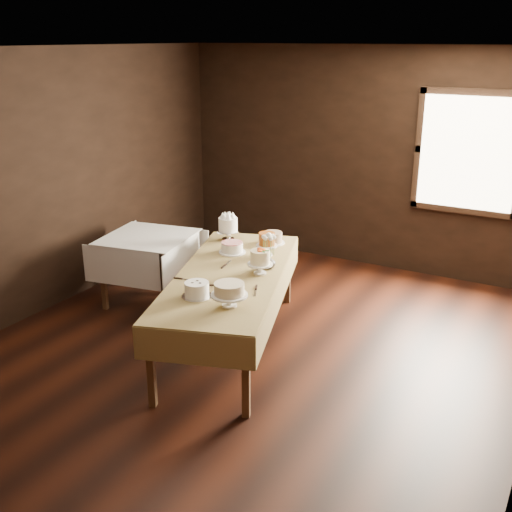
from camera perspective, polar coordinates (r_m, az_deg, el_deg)
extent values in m
cube|color=black|center=(5.99, -0.95, -9.15)|extent=(5.00, 6.00, 0.01)
cube|color=beige|center=(5.25, -1.13, 18.69)|extent=(5.00, 6.00, 0.01)
cube|color=black|center=(8.12, 9.87, 8.81)|extent=(5.00, 0.02, 2.80)
cube|color=black|center=(7.03, -19.02, 6.36)|extent=(0.02, 6.00, 2.80)
cube|color=#FFEABF|center=(7.70, 19.03, 8.97)|extent=(1.10, 0.05, 1.30)
cube|color=#452A16|center=(5.15, -9.67, -10.20)|extent=(0.08, 0.08, 0.70)
cube|color=#452A16|center=(7.14, -3.33, -1.22)|extent=(0.08, 0.08, 0.70)
cube|color=#452A16|center=(4.95, -0.92, -11.21)|extent=(0.08, 0.08, 0.70)
cube|color=#452A16|center=(7.00, 2.95, -1.66)|extent=(0.08, 0.08, 0.70)
cube|color=#452A16|center=(5.87, -2.41, -1.86)|extent=(1.63, 2.59, 0.04)
cube|color=tan|center=(5.86, -2.41, -1.63)|extent=(1.71, 2.66, 0.01)
cube|color=#452A16|center=(7.02, -13.92, -2.03)|extent=(0.06, 0.06, 0.73)
cube|color=#452A16|center=(7.61, -10.94, -0.09)|extent=(0.06, 0.06, 0.73)
cube|color=#452A16|center=(6.66, -8.51, -2.84)|extent=(0.06, 0.06, 0.73)
cube|color=#452A16|center=(7.28, -5.85, -0.74)|extent=(0.06, 0.06, 0.73)
cube|color=#452A16|center=(7.00, -9.99, 1.57)|extent=(0.98, 0.98, 0.04)
cube|color=white|center=(6.99, -10.00, 1.77)|extent=(1.07, 1.07, 0.01)
cylinder|color=silver|center=(6.79, -2.58, 1.97)|extent=(0.25, 0.25, 0.12)
cylinder|color=white|center=(6.75, -2.60, 3.04)|extent=(0.28, 0.28, 0.14)
cylinder|color=white|center=(6.69, 1.54, 1.24)|extent=(0.26, 0.26, 0.01)
cylinder|color=tan|center=(6.67, 1.55, 1.75)|extent=(0.29, 0.29, 0.11)
cylinder|color=white|center=(6.40, -2.22, 0.36)|extent=(0.28, 0.28, 0.01)
cylinder|color=white|center=(6.38, -2.22, 0.81)|extent=(0.30, 0.30, 0.09)
cylinder|color=white|center=(6.30, 0.99, 0.58)|extent=(0.22, 0.22, 0.13)
cylinder|color=#A95218|center=(6.25, 1.00, 1.69)|extent=(0.21, 0.21, 0.13)
cylinder|color=white|center=(5.81, 0.38, -1.13)|extent=(0.24, 0.24, 0.12)
cylinder|color=beige|center=(5.76, 0.38, 0.02)|extent=(0.26, 0.26, 0.13)
cylinder|color=silver|center=(5.34, -5.47, -3.74)|extent=(0.27, 0.27, 0.01)
cylinder|color=white|center=(5.32, -5.49, -3.07)|extent=(0.30, 0.30, 0.12)
cylinder|color=white|center=(5.12, -2.48, -4.05)|extent=(0.31, 0.31, 0.12)
cylinder|color=beige|center=(5.08, -2.50, -2.92)|extent=(0.35, 0.35, 0.10)
cube|color=silver|center=(5.57, -2.85, -2.71)|extent=(0.22, 0.15, 0.01)
cube|color=silver|center=(5.40, -0.07, -3.41)|extent=(0.13, 0.23, 0.01)
cube|color=silver|center=(6.11, -2.61, -0.63)|extent=(0.07, 0.24, 0.01)
cube|color=silver|center=(6.04, 1.08, -0.84)|extent=(0.07, 0.24, 0.01)
cube|color=silver|center=(5.71, -6.09, -2.22)|extent=(0.24, 0.07, 0.01)
imported|color=#2D2823|center=(5.95, 1.18, -0.53)|extent=(0.15, 0.15, 0.14)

